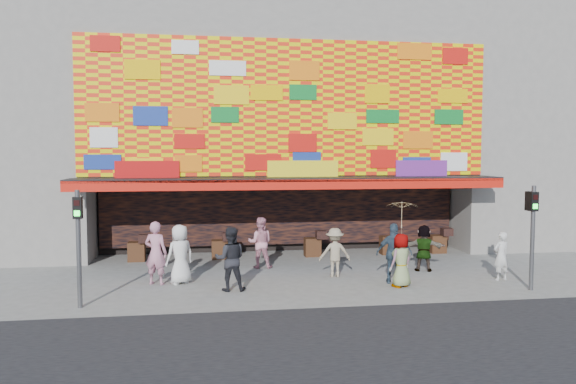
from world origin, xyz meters
name	(u,v)px	position (x,y,z in m)	size (l,w,h in m)	color
ground	(309,285)	(0.00, 0.00, 0.00)	(90.00, 90.00, 0.00)	slate
road_strip	(375,368)	(0.00, -6.50, 0.01)	(30.00, 8.00, 0.02)	black
shop_building	(274,123)	(0.00, 8.18, 5.23)	(15.20, 9.40, 10.00)	gray
neighbor_right	(552,108)	(13.00, 8.00, 6.00)	(11.00, 8.00, 12.00)	gray
signal_left	(78,235)	(-6.20, -1.50, 1.86)	(0.22, 0.20, 3.00)	#59595B
signal_right	(533,226)	(6.20, -1.50, 1.86)	(0.22, 0.20, 3.00)	#59595B
ped_a	(180,254)	(-3.79, 0.79, 0.89)	(0.87, 0.57, 1.79)	silver
ped_b	(156,253)	(-4.50, 0.79, 0.95)	(0.69, 0.45, 1.90)	#BA7891
ped_c	(230,259)	(-2.34, -0.28, 0.91)	(0.89, 0.69, 1.82)	black
ped_d	(335,252)	(1.03, 1.03, 0.77)	(1.00, 0.58, 1.55)	gray
ped_e	(394,253)	(2.58, -0.13, 0.91)	(1.07, 0.44, 1.82)	#33475A
ped_f	(424,248)	(4.15, 1.44, 0.77)	(1.44, 0.46, 1.55)	gray
ped_g	(401,260)	(2.63, -0.59, 0.79)	(0.77, 0.50, 1.57)	gray
ped_h	(501,256)	(5.99, -0.21, 0.75)	(0.55, 0.36, 1.50)	silver
ped_i	(260,243)	(-1.18, 2.75, 0.87)	(0.85, 0.66, 1.74)	pink
parasol	(402,215)	(2.63, -0.59, 2.12)	(1.17, 1.18, 1.78)	beige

